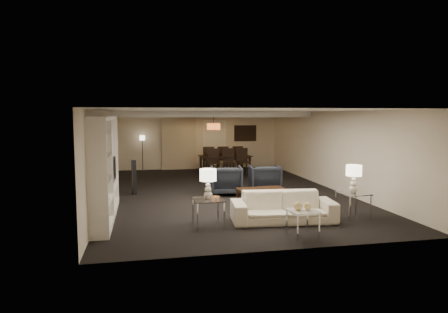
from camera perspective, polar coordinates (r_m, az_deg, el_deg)
name	(u,v)px	position (r m, az deg, el deg)	size (l,w,h in m)	color
floor	(224,192)	(12.48, 0.00, -5.03)	(11.00, 11.00, 0.00)	black
ceiling	(224,111)	(12.25, 0.00, 6.53)	(7.00, 11.00, 0.02)	silver
wall_back	(199,140)	(17.70, -3.59, 2.31)	(7.00, 0.02, 2.50)	beige
wall_front	(288,180)	(7.04, 9.07, -3.37)	(7.00, 0.02, 2.50)	beige
wall_left	(106,154)	(12.09, -16.47, 0.36)	(0.02, 11.00, 2.50)	beige
wall_right	(329,150)	(13.44, 14.78, 0.95)	(0.02, 11.00, 2.50)	beige
ceiling_soffit	(206,114)	(15.69, -2.59, 6.04)	(7.00, 4.00, 0.20)	silver
curtains	(179,142)	(17.53, -6.47, 2.08)	(1.50, 0.12, 2.40)	beige
door	(215,145)	(17.80, -1.34, 1.69)	(0.90, 0.05, 2.10)	silver
painting	(245,133)	(18.06, 3.05, 3.34)	(0.95, 0.04, 0.65)	#142D38
media_unit	(105,168)	(9.51, -16.62, -1.57)	(0.38, 3.40, 2.35)	white
pendant_light	(214,127)	(15.75, -1.50, 4.30)	(0.52, 0.52, 0.24)	#D8591E
sofa	(283,207)	(9.07, 8.46, -7.14)	(2.29, 0.89, 0.67)	beige
coffee_table	(262,197)	(10.58, 5.46, -5.82)	(1.26, 0.73, 0.45)	black
armchair_left	(226,180)	(12.01, 0.34, -3.40)	(0.91, 0.94, 0.85)	black
armchair_right	(265,179)	(12.31, 5.82, -3.20)	(0.91, 0.94, 0.85)	black
side_table_left	(208,212)	(8.66, -2.28, -8.00)	(0.63, 0.63, 0.59)	white
side_table_right	(353,205)	(9.79, 17.91, -6.65)	(0.63, 0.63, 0.59)	silver
table_lamp_left	(208,184)	(8.53, -2.30, -3.97)	(0.36, 0.36, 0.65)	beige
table_lamp_right	(354,179)	(9.67, 18.03, -3.08)	(0.36, 0.36, 0.65)	beige
marble_table	(302,223)	(8.10, 11.15, -9.33)	(0.52, 0.52, 0.52)	white
gold_gourd_a	(298,206)	(7.98, 10.53, -7.00)	(0.17, 0.17, 0.17)	#D4B770
gold_gourd_b	(308,206)	(8.06, 11.86, -6.97)	(0.15, 0.15, 0.15)	#DFC676
television	(109,170)	(10.17, -16.11, -1.85)	(0.13, 1.01, 0.58)	black
vase_blue	(101,176)	(8.58, -17.16, -2.64)	(0.15, 0.15, 0.16)	#294FB4
vase_amber	(102,149)	(8.98, -16.97, 1.03)	(0.17, 0.17, 0.18)	#B9843D
floor_speaker	(134,177)	(12.23, -12.73, -2.93)	(0.11, 0.11, 1.04)	black
dining_table	(225,164)	(16.37, 0.19, -1.13)	(2.02, 1.13, 0.71)	black
chair_nl	(214,162)	(15.60, -1.48, -0.84)	(0.49, 0.49, 1.06)	black
chair_nm	(229,162)	(15.72, 0.67, -0.79)	(0.49, 0.49, 1.06)	black
chair_nr	(243,162)	(15.86, 2.79, -0.74)	(0.49, 0.49, 1.06)	black
chair_fl	(208,159)	(16.88, -2.26, -0.33)	(0.49, 0.49, 1.06)	black
chair_fm	(222,158)	(16.98, -0.26, -0.28)	(0.49, 0.49, 1.06)	black
chair_fr	(236,158)	(17.11, 1.71, -0.24)	(0.49, 0.49, 1.06)	black
floor_lamp	(143,153)	(17.27, -11.56, 0.46)	(0.22, 0.22, 1.51)	black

